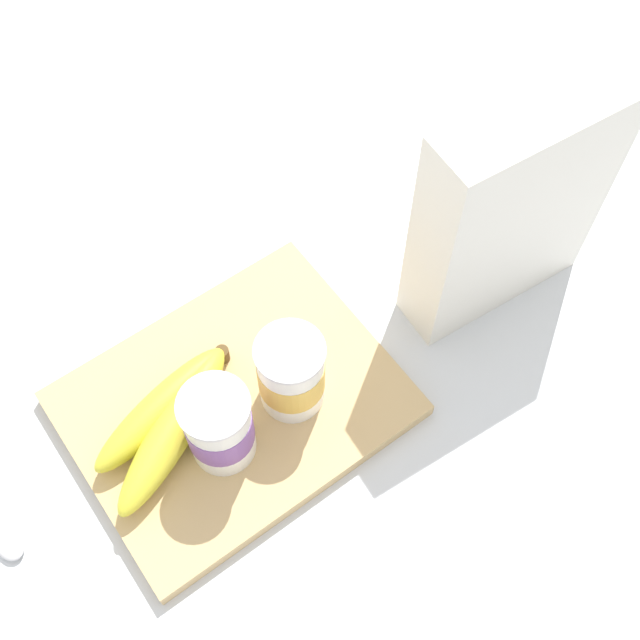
# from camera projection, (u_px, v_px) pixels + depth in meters

# --- Properties ---
(ground_plane) EXTENTS (2.40, 2.40, 0.00)m
(ground_plane) POSITION_uv_depth(u_px,v_px,m) (235.00, 407.00, 0.81)
(ground_plane) COLOR silver
(cutting_board) EXTENTS (0.31, 0.25, 0.02)m
(cutting_board) POSITION_uv_depth(u_px,v_px,m) (234.00, 404.00, 0.80)
(cutting_board) COLOR tan
(cutting_board) RESTS_ON ground_plane
(cereal_box) EXTENTS (0.20, 0.08, 0.26)m
(cereal_box) POSITION_uv_depth(u_px,v_px,m) (510.00, 211.00, 0.77)
(cereal_box) COLOR white
(cereal_box) RESTS_ON ground_plane
(yogurt_cup_front) EXTENTS (0.07, 0.07, 0.10)m
(yogurt_cup_front) POSITION_uv_depth(u_px,v_px,m) (291.00, 373.00, 0.76)
(yogurt_cup_front) COLOR white
(yogurt_cup_front) RESTS_ON cutting_board
(yogurt_cup_back) EXTENTS (0.07, 0.07, 0.10)m
(yogurt_cup_back) POSITION_uv_depth(u_px,v_px,m) (219.00, 427.00, 0.73)
(yogurt_cup_back) COLOR white
(yogurt_cup_back) RESTS_ON cutting_board
(banana_bunch) EXTENTS (0.18, 0.12, 0.04)m
(banana_bunch) POSITION_uv_depth(u_px,v_px,m) (168.00, 419.00, 0.77)
(banana_bunch) COLOR yellow
(banana_bunch) RESTS_ON cutting_board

